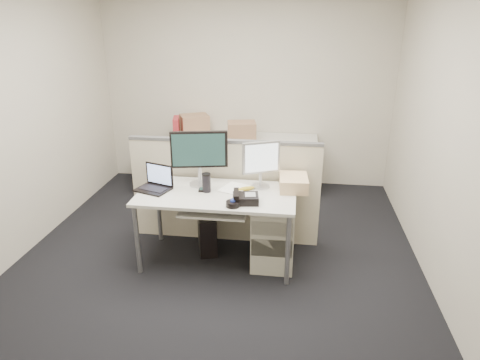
# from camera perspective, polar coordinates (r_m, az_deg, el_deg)

# --- Properties ---
(floor) EXTENTS (4.00, 4.50, 0.01)m
(floor) POSITION_cam_1_polar(r_m,az_deg,el_deg) (4.41, -2.94, -10.55)
(floor) COLOR black
(floor) RESTS_ON ground
(wall_back) EXTENTS (4.00, 0.02, 2.70)m
(wall_back) POSITION_cam_1_polar(r_m,az_deg,el_deg) (6.05, 0.80, 12.10)
(wall_back) COLOR #B9B0A1
(wall_back) RESTS_ON ground
(wall_front) EXTENTS (4.00, 0.02, 2.70)m
(wall_front) POSITION_cam_1_polar(r_m,az_deg,el_deg) (1.87, -16.68, -11.04)
(wall_front) COLOR #B9B0A1
(wall_front) RESTS_ON ground
(wall_left) EXTENTS (0.02, 4.50, 2.70)m
(wall_left) POSITION_cam_1_polar(r_m,az_deg,el_deg) (4.68, -28.33, 6.79)
(wall_left) COLOR #B9B0A1
(wall_left) RESTS_ON ground
(wall_right) EXTENTS (0.02, 4.50, 2.70)m
(wall_right) POSITION_cam_1_polar(r_m,az_deg,el_deg) (4.01, 26.14, 5.09)
(wall_right) COLOR #B9B0A1
(wall_right) RESTS_ON ground
(desk) EXTENTS (1.50, 0.75, 0.73)m
(desk) POSITION_cam_1_polar(r_m,az_deg,el_deg) (4.10, -3.12, -2.57)
(desk) COLOR silver
(desk) RESTS_ON floor
(keyboard_tray) EXTENTS (0.62, 0.32, 0.02)m
(keyboard_tray) POSITION_cam_1_polar(r_m,az_deg,el_deg) (3.95, -3.59, -4.21)
(keyboard_tray) COLOR silver
(keyboard_tray) RESTS_ON desk
(drawer_pedestal) EXTENTS (0.40, 0.55, 0.65)m
(drawer_pedestal) POSITION_cam_1_polar(r_m,az_deg,el_deg) (4.23, 4.50, -6.91)
(drawer_pedestal) COLOR #AAA895
(drawer_pedestal) RESTS_ON floor
(cubicle_partition) EXTENTS (2.00, 0.06, 1.10)m
(cubicle_partition) POSITION_cam_1_polar(r_m,az_deg,el_deg) (4.54, -2.05, -1.64)
(cubicle_partition) COLOR #C1AE99
(cubicle_partition) RESTS_ON floor
(back_counter) EXTENTS (2.00, 0.60, 0.72)m
(back_counter) POSITION_cam_1_polar(r_m,az_deg,el_deg) (5.98, 0.37, 2.20)
(back_counter) COLOR #AAA895
(back_counter) RESTS_ON floor
(monitor_main) EXTENTS (0.58, 0.32, 0.55)m
(monitor_main) POSITION_cam_1_polar(r_m,az_deg,el_deg) (4.18, -5.43, 2.85)
(monitor_main) COLOR black
(monitor_main) RESTS_ON desk
(monitor_small) EXTENTS (0.42, 0.32, 0.46)m
(monitor_small) POSITION_cam_1_polar(r_m,az_deg,el_deg) (4.13, 2.80, 1.99)
(monitor_small) COLOR #B7B7BC
(monitor_small) RESTS_ON desk
(laptop) EXTENTS (0.37, 0.32, 0.23)m
(laptop) POSITION_cam_1_polar(r_m,az_deg,el_deg) (4.16, -11.63, 0.13)
(laptop) COLOR black
(laptop) RESTS_ON desk
(trackball) EXTENTS (0.16, 0.16, 0.05)m
(trackball) POSITION_cam_1_polar(r_m,az_deg,el_deg) (3.78, -0.96, -3.21)
(trackball) COLOR black
(trackball) RESTS_ON desk
(desk_phone) EXTENTS (0.26, 0.22, 0.07)m
(desk_phone) POSITION_cam_1_polar(r_m,az_deg,el_deg) (3.85, 0.75, -2.51)
(desk_phone) COLOR black
(desk_phone) RESTS_ON desk
(paper_stack) EXTENTS (0.30, 0.34, 0.01)m
(paper_stack) POSITION_cam_1_polar(r_m,az_deg,el_deg) (4.15, -0.80, -1.13)
(paper_stack) COLOR white
(paper_stack) RESTS_ON desk
(sticky_pad) EXTENTS (0.10, 0.10, 0.01)m
(sticky_pad) POSITION_cam_1_polar(r_m,az_deg,el_deg) (3.88, -1.02, -2.84)
(sticky_pad) COLOR #DEE444
(sticky_pad) RESTS_ON desk
(travel_mug) EXTENTS (0.09, 0.09, 0.17)m
(travel_mug) POSITION_cam_1_polar(r_m,az_deg,el_deg) (4.07, -4.49, -0.44)
(travel_mug) COLOR black
(travel_mug) RESTS_ON desk
(banana) EXTENTS (0.18, 0.12, 0.04)m
(banana) POSITION_cam_1_polar(r_m,az_deg,el_deg) (4.11, 0.82, -1.14)
(banana) COLOR gold
(banana) RESTS_ON desk
(cellphone) EXTENTS (0.07, 0.12, 0.02)m
(cellphone) POSITION_cam_1_polar(r_m,az_deg,el_deg) (4.14, -5.05, -1.25)
(cellphone) COLOR black
(cellphone) RESTS_ON desk
(manila_folders) EXTENTS (0.29, 0.36, 0.13)m
(manila_folders) POSITION_cam_1_polar(r_m,az_deg,el_deg) (4.16, 7.14, -0.37)
(manila_folders) COLOR #DCBD8A
(manila_folders) RESTS_ON desk
(keyboard) EXTENTS (0.48, 0.21, 0.03)m
(keyboard) POSITION_cam_1_polar(r_m,az_deg,el_deg) (3.99, -4.19, -3.61)
(keyboard) COLOR black
(keyboard) RESTS_ON keyboard_tray
(pc_tower_desk) EXTENTS (0.29, 0.46, 0.40)m
(pc_tower_desk) POSITION_cam_1_polar(r_m,az_deg,el_deg) (4.50, -4.41, -6.83)
(pc_tower_desk) COLOR black
(pc_tower_desk) RESTS_ON floor
(pc_tower_spare_dark) EXTENTS (0.28, 0.50, 0.44)m
(pc_tower_spare_dark) POSITION_cam_1_polar(r_m,az_deg,el_deg) (6.37, -12.67, 1.54)
(pc_tower_spare_dark) COLOR black
(pc_tower_spare_dark) RESTS_ON floor
(pc_tower_spare_silver) EXTENTS (0.24, 0.46, 0.41)m
(pc_tower_spare_silver) POSITION_cam_1_polar(r_m,az_deg,el_deg) (6.06, -12.29, 0.38)
(pc_tower_spare_silver) COLOR #B7B7BC
(pc_tower_spare_silver) RESTS_ON floor
(cardboard_box_left) EXTENTS (0.47, 0.42, 0.28)m
(cardboard_box_left) POSITION_cam_1_polar(r_m,az_deg,el_deg) (6.08, -6.08, 7.33)
(cardboard_box_left) COLOR #A07756
(cardboard_box_left) RESTS_ON back_counter
(cardboard_box_right) EXTENTS (0.41, 0.35, 0.26)m
(cardboard_box_right) POSITION_cam_1_polar(r_m,az_deg,el_deg) (5.72, 0.23, 6.46)
(cardboard_box_right) COLOR #A07756
(cardboard_box_right) RESTS_ON back_counter
(red_binder) EXTENTS (0.14, 0.32, 0.29)m
(red_binder) POSITION_cam_1_polar(r_m,az_deg,el_deg) (5.92, -8.48, 6.87)
(red_binder) COLOR maroon
(red_binder) RESTS_ON back_counter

